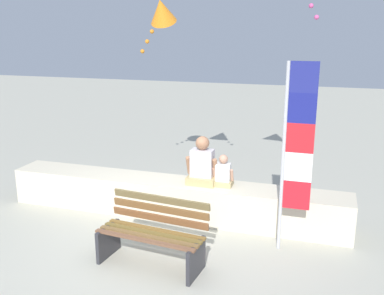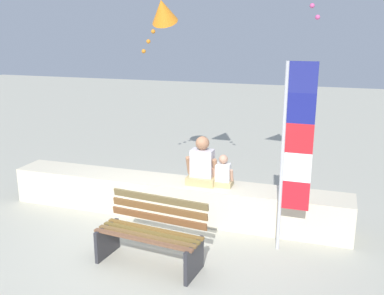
{
  "view_description": "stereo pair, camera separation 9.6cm",
  "coord_description": "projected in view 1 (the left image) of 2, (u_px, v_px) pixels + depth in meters",
  "views": [
    {
      "loc": [
        2.38,
        -5.28,
        3.05
      ],
      "look_at": [
        0.34,
        1.17,
        1.22
      ],
      "focal_mm": 40.76,
      "sensor_mm": 36.0,
      "label": 1
    },
    {
      "loc": [
        2.47,
        -5.25,
        3.05
      ],
      "look_at": [
        0.34,
        1.17,
        1.22
      ],
      "focal_mm": 40.76,
      "sensor_mm": 36.0,
      "label": 2
    }
  ],
  "objects": [
    {
      "name": "flag_banner",
      "position": [
        294.0,
        146.0,
        5.86
      ],
      "size": [
        0.42,
        0.05,
        2.67
      ],
      "color": "#B7B7BC",
      "rests_on": "ground"
    },
    {
      "name": "kite_orange",
      "position": [
        162.0,
        11.0,
        7.88
      ],
      "size": [
        0.69,
        0.64,
        1.06
      ],
      "color": "orange"
    },
    {
      "name": "person_adult",
      "position": [
        202.0,
        165.0,
        7.05
      ],
      "size": [
        0.52,
        0.38,
        0.79
      ],
      "color": "tan",
      "rests_on": "seawall_ledge"
    },
    {
      "name": "ground_plane",
      "position": [
        145.0,
        246.0,
        6.35
      ],
      "size": [
        40.0,
        40.0,
        0.0
      ],
      "primitive_type": "plane",
      "color": "#ABA898"
    },
    {
      "name": "person_child",
      "position": [
        223.0,
        174.0,
        6.98
      ],
      "size": [
        0.34,
        0.25,
        0.52
      ],
      "color": "tan",
      "rests_on": "seawall_ledge"
    },
    {
      "name": "seawall_ledge",
      "position": [
        173.0,
        198.0,
        7.35
      ],
      "size": [
        5.79,
        0.65,
        0.62
      ],
      "primitive_type": "cube",
      "color": "beige",
      "rests_on": "ground"
    },
    {
      "name": "park_bench",
      "position": [
        153.0,
        235.0,
        5.8
      ],
      "size": [
        1.49,
        0.75,
        0.88
      ],
      "color": "brown",
      "rests_on": "ground"
    }
  ]
}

